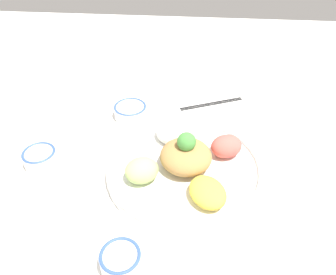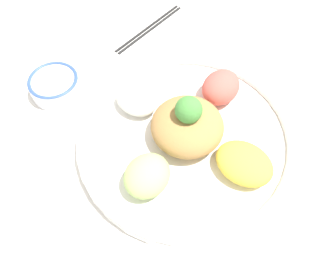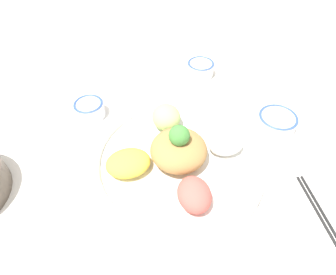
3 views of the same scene
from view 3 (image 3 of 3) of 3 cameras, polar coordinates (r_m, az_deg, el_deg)
ground_plane at (r=0.71m, az=0.82°, el=-3.40°), size 2.40×2.40×0.00m
salad_platter at (r=0.67m, az=1.97°, el=-4.02°), size 0.41×0.41×0.13m
sauce_bowl_red at (r=0.82m, az=-15.68°, el=5.68°), size 0.08×0.08×0.05m
rice_bowl_blue at (r=0.81m, az=21.25°, el=3.10°), size 0.10×0.10×0.04m
sauce_bowl_dark at (r=0.96m, az=6.61°, el=13.84°), size 0.09×0.09×0.05m
chopsticks_pair_near at (r=0.69m, az=29.33°, el=-14.43°), size 0.10×0.21×0.01m
serving_spoon_extra at (r=0.94m, az=-3.13°, el=11.59°), size 0.05×0.13×0.01m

